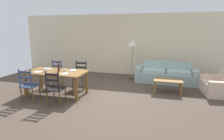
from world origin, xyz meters
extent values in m
cube|color=#4D3E34|center=(0.00, 0.00, -0.01)|extent=(9.60, 9.60, 0.02)
cube|color=beige|center=(0.00, 3.30, 1.35)|extent=(9.60, 0.16, 2.70)
cube|color=brown|center=(-1.28, -0.11, 0.72)|extent=(1.90, 0.96, 0.05)
cube|color=brown|center=(-2.13, -0.49, 0.35)|extent=(0.08, 0.08, 0.70)
cube|color=brown|center=(-0.43, -0.49, 0.35)|extent=(0.08, 0.08, 0.70)
cube|color=brown|center=(-2.13, 0.27, 0.35)|extent=(0.08, 0.08, 0.70)
cube|color=brown|center=(-0.43, 0.27, 0.35)|extent=(0.08, 0.08, 0.70)
cube|color=navy|center=(-1.72, -0.78, 0.45)|extent=(0.44, 0.42, 0.03)
cylinder|color=brown|center=(-1.91, -0.62, 0.22)|extent=(0.04, 0.04, 0.43)
cylinder|color=brown|center=(-1.55, -0.60, 0.22)|extent=(0.04, 0.04, 0.43)
cylinder|color=brown|center=(-1.89, -0.96, 0.22)|extent=(0.04, 0.04, 0.43)
cylinder|color=brown|center=(-1.53, -0.94, 0.22)|extent=(0.04, 0.04, 0.43)
cylinder|color=navy|center=(-1.89, -0.96, 0.71)|extent=(0.04, 0.04, 0.50)
cylinder|color=navy|center=(-1.53, -0.94, 0.71)|extent=(0.04, 0.04, 0.50)
cube|color=navy|center=(-1.71, -0.95, 0.58)|extent=(0.38, 0.04, 0.06)
cube|color=navy|center=(-1.71, -0.95, 0.73)|extent=(0.38, 0.04, 0.06)
cube|color=navy|center=(-1.71, -0.95, 0.88)|extent=(0.38, 0.04, 0.06)
cube|color=black|center=(-0.86, -0.82, 0.45)|extent=(0.43, 0.42, 0.03)
cylinder|color=brown|center=(-1.04, -0.66, 0.22)|extent=(0.04, 0.04, 0.43)
cylinder|color=brown|center=(-0.68, -0.65, 0.22)|extent=(0.04, 0.04, 0.43)
cylinder|color=brown|center=(-1.03, -1.00, 0.22)|extent=(0.04, 0.04, 0.43)
cylinder|color=brown|center=(-0.67, -0.99, 0.22)|extent=(0.04, 0.04, 0.43)
cylinder|color=black|center=(-1.03, -1.00, 0.71)|extent=(0.04, 0.04, 0.50)
cylinder|color=black|center=(-0.67, -0.99, 0.71)|extent=(0.04, 0.04, 0.50)
cube|color=black|center=(-0.85, -0.99, 0.58)|extent=(0.38, 0.04, 0.06)
cube|color=black|center=(-0.85, -0.99, 0.73)|extent=(0.38, 0.04, 0.06)
cube|color=black|center=(-0.85, -0.99, 0.88)|extent=(0.38, 0.04, 0.06)
cube|color=navy|center=(-1.77, 0.58, 0.45)|extent=(0.42, 0.40, 0.03)
cylinder|color=brown|center=(-1.59, 0.41, 0.22)|extent=(0.04, 0.04, 0.43)
cylinder|color=brown|center=(-1.95, 0.41, 0.22)|extent=(0.04, 0.04, 0.43)
cylinder|color=brown|center=(-1.59, 0.75, 0.22)|extent=(0.04, 0.04, 0.43)
cylinder|color=brown|center=(-1.95, 0.75, 0.22)|extent=(0.04, 0.04, 0.43)
cylinder|color=navy|center=(-1.59, 0.75, 0.71)|extent=(0.04, 0.04, 0.50)
cylinder|color=navy|center=(-1.95, 0.75, 0.71)|extent=(0.04, 0.04, 0.50)
cube|color=navy|center=(-1.77, 0.75, 0.58)|extent=(0.38, 0.03, 0.06)
cube|color=navy|center=(-1.77, 0.75, 0.73)|extent=(0.38, 0.03, 0.06)
cube|color=navy|center=(-1.77, 0.75, 0.88)|extent=(0.38, 0.03, 0.06)
cube|color=black|center=(-0.83, 0.61, 0.45)|extent=(0.43, 0.41, 0.03)
cylinder|color=brown|center=(-0.65, 0.45, 0.22)|extent=(0.04, 0.04, 0.43)
cylinder|color=brown|center=(-1.00, 0.43, 0.22)|extent=(0.04, 0.04, 0.43)
cylinder|color=brown|center=(-0.66, 0.79, 0.22)|extent=(0.04, 0.04, 0.43)
cylinder|color=brown|center=(-1.02, 0.77, 0.22)|extent=(0.04, 0.04, 0.43)
cylinder|color=black|center=(-0.66, 0.79, 0.71)|extent=(0.04, 0.04, 0.50)
cylinder|color=black|center=(-1.02, 0.77, 0.71)|extent=(0.04, 0.04, 0.50)
cube|color=black|center=(-0.84, 0.78, 0.58)|extent=(0.38, 0.04, 0.06)
cube|color=black|center=(-0.84, 0.78, 0.73)|extent=(0.38, 0.04, 0.06)
cube|color=black|center=(-0.84, 0.78, 0.88)|extent=(0.38, 0.04, 0.06)
cylinder|color=white|center=(-1.73, -0.36, 0.76)|extent=(0.24, 0.24, 0.02)
cube|color=silver|center=(-1.88, -0.36, 0.75)|extent=(0.02, 0.17, 0.01)
cylinder|color=white|center=(-0.83, -0.36, 0.76)|extent=(0.24, 0.24, 0.02)
cube|color=silver|center=(-0.98, -0.36, 0.75)|extent=(0.02, 0.17, 0.01)
cylinder|color=white|center=(-1.73, 0.14, 0.76)|extent=(0.24, 0.24, 0.02)
cube|color=silver|center=(-1.88, 0.14, 0.75)|extent=(0.02, 0.17, 0.01)
cylinder|color=white|center=(-0.83, 0.14, 0.76)|extent=(0.24, 0.24, 0.02)
cube|color=silver|center=(-0.98, 0.14, 0.75)|extent=(0.02, 0.17, 0.01)
cylinder|color=#471919|center=(-1.18, -0.10, 0.86)|extent=(0.07, 0.07, 0.22)
cylinder|color=#471919|center=(-1.18, -0.10, 1.01)|extent=(0.02, 0.02, 0.08)
cylinder|color=black|center=(-1.18, -0.10, 1.06)|extent=(0.03, 0.03, 0.02)
cylinder|color=white|center=(-1.59, -0.23, 0.75)|extent=(0.06, 0.06, 0.01)
cylinder|color=white|center=(-1.59, -0.23, 0.79)|extent=(0.01, 0.01, 0.07)
cone|color=white|center=(-1.59, -0.23, 0.87)|extent=(0.06, 0.06, 0.08)
cylinder|color=white|center=(-0.71, -0.25, 0.75)|extent=(0.06, 0.06, 0.01)
cylinder|color=white|center=(-0.71, -0.25, 0.79)|extent=(0.01, 0.01, 0.07)
cone|color=white|center=(-0.71, -0.25, 0.87)|extent=(0.06, 0.06, 0.08)
cylinder|color=beige|center=(-1.01, -0.06, 0.80)|extent=(0.07, 0.07, 0.09)
cylinder|color=beige|center=(-1.54, -0.18, 0.80)|extent=(0.07, 0.07, 0.09)
cube|color=#94AFAA|center=(2.04, 2.19, 0.20)|extent=(1.83, 0.88, 0.40)
cube|color=#94AFAA|center=(2.05, 2.49, 0.40)|extent=(1.81, 0.28, 0.80)
cube|color=#94AFAA|center=(3.06, 2.15, 0.29)|extent=(0.27, 0.81, 0.58)
cube|color=#94AFAA|center=(1.02, 2.24, 0.29)|extent=(0.27, 0.81, 0.58)
cube|color=#A5C4BE|center=(2.49, 2.12, 0.46)|extent=(0.89, 0.68, 0.12)
cube|color=#A5C4BE|center=(1.59, 2.16, 0.46)|extent=(0.89, 0.68, 0.12)
cube|color=brown|center=(2.09, 1.04, 0.40)|extent=(0.90, 0.56, 0.04)
cube|color=brown|center=(1.69, 0.81, 0.19)|extent=(0.06, 0.06, 0.38)
cube|color=brown|center=(2.49, 0.81, 0.19)|extent=(0.06, 0.06, 0.38)
cube|color=brown|center=(1.69, 1.27, 0.19)|extent=(0.06, 0.06, 0.38)
cube|color=brown|center=(2.49, 1.27, 0.19)|extent=(0.06, 0.06, 0.38)
cube|color=beige|center=(3.59, 1.29, 0.19)|extent=(0.86, 0.86, 0.38)
cube|color=beige|center=(3.63, 0.80, 0.26)|extent=(0.81, 0.24, 0.52)
cube|color=beige|center=(3.55, 1.78, 0.26)|extent=(0.81, 0.24, 0.52)
cylinder|color=#332D28|center=(0.69, 2.44, 0.01)|extent=(0.28, 0.28, 0.03)
cylinder|color=gray|center=(0.69, 2.44, 0.71)|extent=(0.03, 0.03, 1.35)
cone|color=beige|center=(0.69, 2.44, 1.51)|extent=(0.40, 0.40, 0.26)
camera|label=1|loc=(1.86, -5.08, 2.00)|focal=29.91mm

